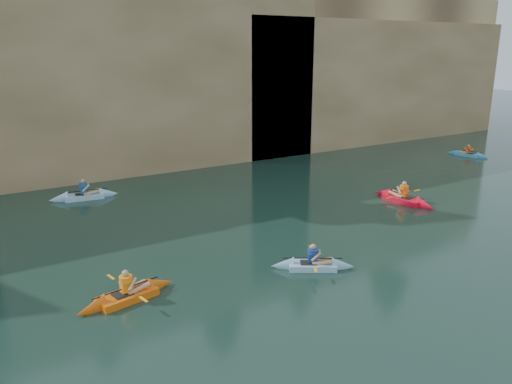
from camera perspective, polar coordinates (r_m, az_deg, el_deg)
ground at (r=12.98m, az=15.49°, el=-19.27°), size 160.00×160.00×0.00m
cliff at (r=37.84m, az=-19.73°, el=13.08°), size 70.00×16.00×12.00m
cliff_slab_center at (r=31.26m, az=-13.00°, el=12.60°), size 24.00×2.40×11.40m
cliff_slab_east at (r=42.25m, az=14.27°, el=12.26°), size 26.00×2.40×9.84m
sea_cave_center at (r=29.75m, az=-23.07°, el=3.57°), size 3.50×1.00×3.20m
sea_cave_east at (r=34.48m, az=0.49°, el=7.52°), size 5.00×1.00×4.50m
kayaker_orange at (r=16.00m, az=-14.53°, el=-11.37°), size 3.30×2.38×1.23m
kayaker_ltblue_near at (r=17.64m, az=6.48°, el=-8.28°), size 2.81×2.13×1.14m
kayaker_red_far at (r=25.93m, az=16.47°, el=-0.77°), size 2.58×3.65×1.32m
kayaker_ltblue_mid at (r=26.88m, az=-19.06°, el=-0.42°), size 3.45×2.50×1.29m
kayaker_blue_east at (r=38.70m, az=23.04°, el=3.99°), size 2.01×2.97×1.03m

